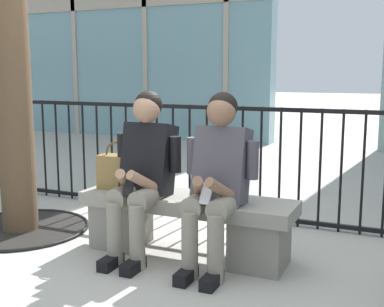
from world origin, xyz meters
name	(u,v)px	position (x,y,z in m)	size (l,w,h in m)	color
ground_plane	(187,255)	(0.00, 0.00, 0.00)	(60.00, 60.00, 0.00)	#B2ADA3
stone_bench	(186,220)	(0.00, 0.00, 0.27)	(1.60, 0.44, 0.45)	gray
seated_person_with_phone	(143,169)	(-0.29, -0.13, 0.65)	(0.52, 0.66, 1.21)	gray
seated_person_companion	(217,176)	(0.29, -0.13, 0.65)	(0.52, 0.66, 1.21)	gray
handbag_on_bench	(118,171)	(-0.58, -0.01, 0.59)	(0.30, 0.15, 0.37)	olive
plaza_railing	(233,163)	(0.00, 1.02, 0.53)	(7.14, 0.04, 1.04)	black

